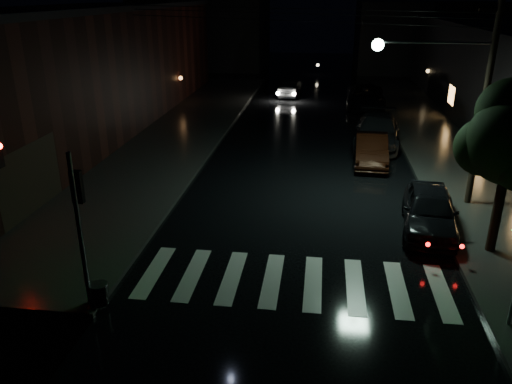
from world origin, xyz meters
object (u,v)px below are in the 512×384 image
at_px(parked_car_a, 429,210).
at_px(parked_car_b, 371,150).
at_px(parked_car_c, 377,131).
at_px(parked_car_d, 365,97).
at_px(oncoming_car, 290,88).

bearing_deg(parked_car_a, parked_car_b, 108.41).
distance_m(parked_car_c, parked_car_d, 9.74).
height_order(parked_car_b, parked_car_d, parked_car_d).
height_order(parked_car_a, parked_car_d, parked_car_d).
xyz_separation_m(parked_car_a, parked_car_c, (-0.86, 10.53, 0.07)).
xyz_separation_m(parked_car_c, parked_car_d, (0.05, 9.74, -0.02)).
bearing_deg(parked_car_a, parked_car_c, 101.98).
bearing_deg(parked_car_a, oncoming_car, 112.62).
xyz_separation_m(parked_car_b, parked_car_c, (0.57, 3.25, 0.12)).
bearing_deg(parked_car_a, parked_car_d, 99.62).
xyz_separation_m(parked_car_b, parked_car_d, (0.62, 12.98, 0.09)).
bearing_deg(parked_car_d, parked_car_b, -90.34).
bearing_deg(oncoming_car, parked_car_d, 151.62).
relative_size(parked_car_a, oncoming_car, 1.08).
distance_m(parked_car_b, oncoming_car, 17.36).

